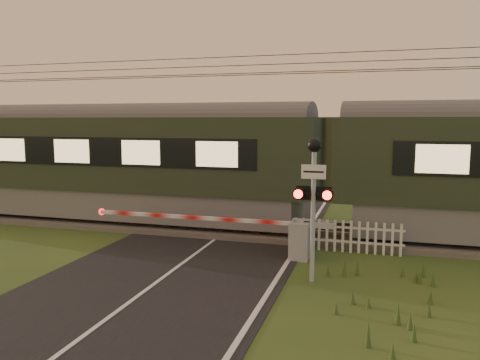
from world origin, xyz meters
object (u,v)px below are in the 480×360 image
(train, at_px, (327,166))
(boom_gate, at_px, (286,236))
(crossing_signal, at_px, (314,184))
(picket_fence, at_px, (347,236))

(train, height_order, boom_gate, train)
(train, bearing_deg, boom_gate, -106.25)
(boom_gate, relative_size, crossing_signal, 2.14)
(train, height_order, picket_fence, train)
(train, relative_size, picket_fence, 13.75)
(crossing_signal, bearing_deg, boom_gate, 118.31)
(crossing_signal, bearing_deg, picket_fence, 76.86)
(boom_gate, bearing_deg, crossing_signal, -61.69)
(train, xyz_separation_m, boom_gate, (-0.84, -2.87, -1.78))
(train, bearing_deg, crossing_signal, -87.99)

